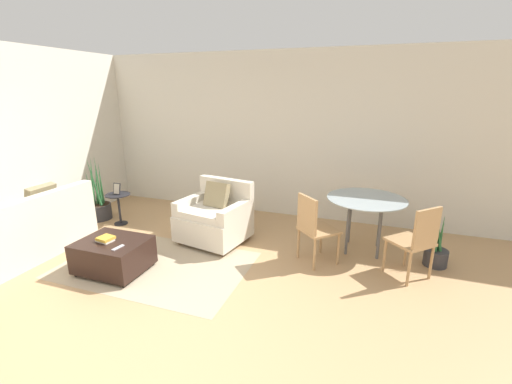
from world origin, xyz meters
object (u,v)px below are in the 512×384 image
object	(u,v)px
dining_chair_near_right	(417,238)
couch	(12,239)
dining_chair_near_left	(313,225)
dining_table	(366,205)
picture_frame	(117,189)
potted_plant_small	(436,253)
armchair	(215,218)
side_table	(119,203)
ottoman	(114,254)
tv_remote_primary	(118,248)
potted_plant	(98,206)
book_stack	(105,239)

from	to	relation	value
dining_chair_near_right	couch	bearing A→B (deg)	-165.85
dining_chair_near_left	dining_table	bearing A→B (deg)	45.00
picture_frame	dining_chair_near_right	distance (m)	4.41
picture_frame	potted_plant_small	distance (m)	4.72
armchair	dining_table	distance (m)	2.11
couch	side_table	size ratio (longest dim) A/B	3.95
ottoman	side_table	size ratio (longest dim) A/B	1.55
dining_table	dining_chair_near_left	bearing A→B (deg)	-135.00
picture_frame	potted_plant_small	bearing A→B (deg)	2.21
tv_remote_primary	potted_plant	size ratio (longest dim) A/B	0.14
book_stack	potted_plant	distance (m)	1.99
potted_plant_small	ottoman	bearing A→B (deg)	-158.71
tv_remote_primary	potted_plant_small	xyz separation A→B (m)	(3.51, 1.58, -0.23)
book_stack	picture_frame	world-z (taller)	picture_frame
side_table	picture_frame	bearing A→B (deg)	90.00
tv_remote_primary	potted_plant	xyz separation A→B (m)	(-1.70, 1.47, -0.17)
potted_plant_small	potted_plant	bearing A→B (deg)	-178.82
armchair	side_table	xyz separation A→B (m)	(-1.76, 0.06, 0.01)
tv_remote_primary	potted_plant	bearing A→B (deg)	139.04
dining_chair_near_right	side_table	bearing A→B (deg)	176.55
book_stack	dining_chair_near_right	world-z (taller)	dining_chair_near_right
tv_remote_primary	dining_table	distance (m)	3.15
dining_chair_near_left	potted_plant_small	distance (m)	1.59
book_stack	armchair	bearing A→B (deg)	55.92
picture_frame	potted_plant_small	world-z (taller)	potted_plant_small
couch	ottoman	distance (m)	1.42
dining_chair_near_left	dining_chair_near_right	distance (m)	1.18
side_table	book_stack	bearing A→B (deg)	-54.57
book_stack	dining_chair_near_left	distance (m)	2.52
ottoman	book_stack	bearing A→B (deg)	-151.28
armchair	dining_table	world-z (taller)	armchair
picture_frame	dining_table	distance (m)	3.82
potted_plant	dining_chair_near_right	xyz separation A→B (m)	(4.91, -0.34, 0.29)
tv_remote_primary	dining_chair_near_right	distance (m)	3.41
dining_chair_near_left	couch	bearing A→B (deg)	-161.53
book_stack	dining_chair_near_left	size ratio (longest dim) A/B	0.23
book_stack	dining_chair_near_right	distance (m)	3.63
couch	dining_chair_near_right	xyz separation A→B (m)	(4.81, 1.21, 0.22)
dining_chair_near_right	potted_plant_small	world-z (taller)	dining_chair_near_right
side_table	picture_frame	distance (m)	0.24
ottoman	side_table	distance (m)	1.61
armchair	side_table	size ratio (longest dim) A/B	2.00
potted_plant	picture_frame	distance (m)	0.64
picture_frame	dining_chair_near_right	bearing A→B (deg)	-3.46
ottoman	book_stack	xyz separation A→B (m)	(-0.06, -0.03, 0.21)
picture_frame	dining_chair_near_right	size ratio (longest dim) A/B	0.20
dining_table	dining_chair_near_right	world-z (taller)	dining_chair_near_right
dining_chair_near_left	ottoman	bearing A→B (deg)	-155.87
couch	side_table	bearing A→B (deg)	74.33
side_table	dining_table	bearing A→B (deg)	4.87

